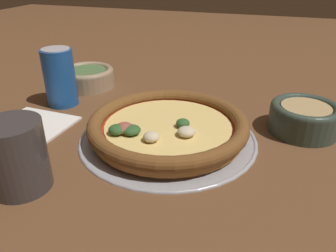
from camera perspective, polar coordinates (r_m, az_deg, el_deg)
name	(u,v)px	position (r m, az deg, el deg)	size (l,w,h in m)	color
ground_plane	(168,138)	(0.59, 0.00, -2.14)	(3.00, 3.00, 0.00)	brown
pizza_tray	(168,137)	(0.59, 0.00, -1.84)	(0.32, 0.32, 0.01)	#9E9EA3
pizza	(168,126)	(0.58, -0.08, 0.01)	(0.28, 0.28, 0.04)	#A86B33
bowl_near	(304,117)	(0.65, 22.64, 1.51)	(0.12, 0.12, 0.06)	#334238
bowl_far	(87,77)	(0.85, -13.89, 8.36)	(0.13, 0.13, 0.05)	#9E8466
drinking_cup	(16,156)	(0.49, -24.92, -4.77)	(0.08, 0.08, 0.10)	#383333
napkin	(33,124)	(0.69, -22.39, 0.36)	(0.15, 0.13, 0.01)	white
beverage_can	(60,77)	(0.75, -18.34, 8.04)	(0.07, 0.07, 0.12)	#194C99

